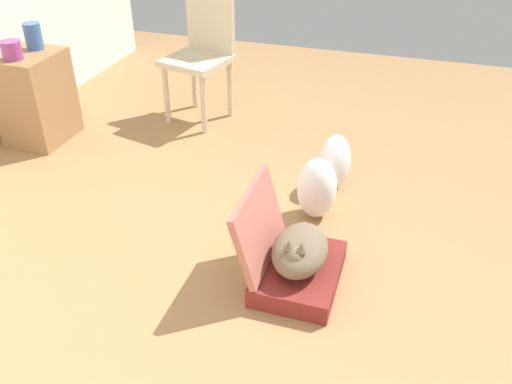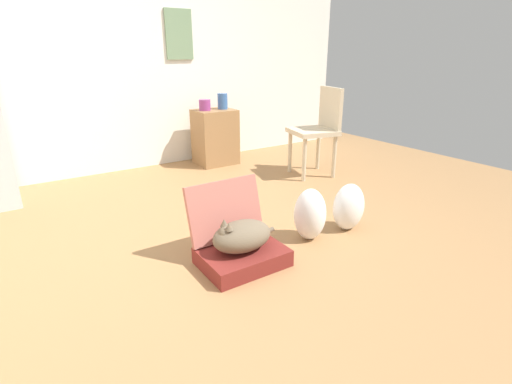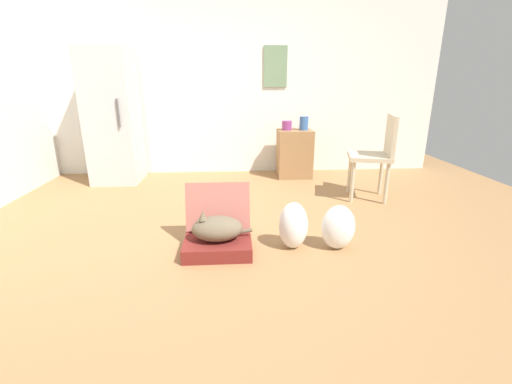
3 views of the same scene
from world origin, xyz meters
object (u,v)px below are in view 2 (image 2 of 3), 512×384
object	(u,v)px
plastic_bag_white	(310,214)
chair	(319,127)
side_table	(215,137)
suitcase_base	(242,257)
vase_tall	(205,105)
cat	(241,236)
plastic_bag_clear	(349,207)
vase_short	(223,101)

from	to	relation	value
plastic_bag_white	chair	world-z (taller)	chair
side_table	chair	size ratio (longest dim) A/B	0.69
side_table	suitcase_base	bearing A→B (deg)	-113.92
side_table	vase_tall	xyz separation A→B (m)	(-0.12, 0.01, 0.40)
plastic_bag_white	chair	size ratio (longest dim) A/B	0.41
cat	plastic_bag_clear	size ratio (longest dim) A/B	1.29
plastic_bag_clear	cat	bearing A→B (deg)	-179.76
cat	side_table	distance (m)	2.52
plastic_bag_white	vase_tall	size ratio (longest dim) A/B	2.89
cat	vase_short	xyz separation A→B (m)	(1.14, 2.30, 0.55)
vase_tall	chair	world-z (taller)	chair
plastic_bag_white	plastic_bag_clear	bearing A→B (deg)	-6.35
plastic_bag_clear	plastic_bag_white	bearing A→B (deg)	173.65
suitcase_base	vase_short	world-z (taller)	vase_short
vase_tall	suitcase_base	bearing A→B (deg)	-111.30
cat	plastic_bag_clear	xyz separation A→B (m)	(0.99, 0.00, -0.02)
suitcase_base	vase_short	bearing A→B (deg)	63.63
plastic_bag_clear	vase_short	size ratio (longest dim) A/B	2.01
plastic_bag_white	side_table	xyz separation A→B (m)	(0.40, 2.25, 0.14)
cat	side_table	bearing A→B (deg)	65.94
plastic_bag_white	side_table	world-z (taller)	side_table
cat	chair	size ratio (longest dim) A/B	0.50
plastic_bag_clear	vase_short	distance (m)	2.37
suitcase_base	chair	xyz separation A→B (m)	(1.78, 1.25, 0.49)
side_table	chair	bearing A→B (deg)	-53.90
vase_short	chair	bearing A→B (deg)	-58.47
vase_tall	plastic_bag_clear	bearing A→B (deg)	-87.76
plastic_bag_clear	chair	bearing A→B (deg)	57.56
plastic_bag_clear	side_table	distance (m)	2.29
cat	side_table	size ratio (longest dim) A/B	0.72
vase_tall	vase_short	xyz separation A→B (m)	(0.24, -0.01, 0.03)
suitcase_base	side_table	world-z (taller)	side_table
chair	suitcase_base	bearing A→B (deg)	-41.46
suitcase_base	plastic_bag_clear	world-z (taller)	plastic_bag_clear
suitcase_base	chair	bearing A→B (deg)	35.09
plastic_bag_white	cat	bearing A→B (deg)	-175.91
cat	plastic_bag_white	world-z (taller)	plastic_bag_white
suitcase_base	side_table	size ratio (longest dim) A/B	0.81
vase_tall	chair	bearing A→B (deg)	-50.04
cat	plastic_bag_clear	world-z (taller)	plastic_bag_clear
suitcase_base	vase_short	size ratio (longest dim) A/B	2.88
vase_tall	chair	size ratio (longest dim) A/B	0.14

